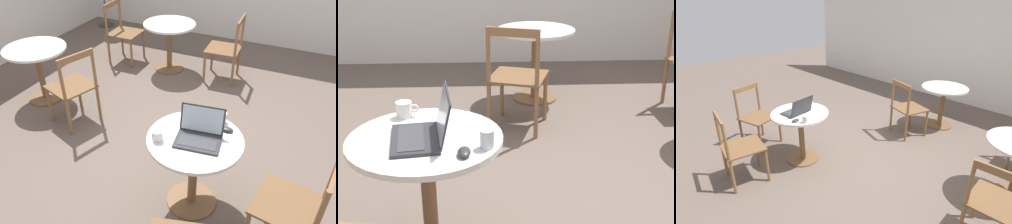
# 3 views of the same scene
# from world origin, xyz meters

# --- Properties ---
(ground_plane) EXTENTS (16.00, 16.00, 0.00)m
(ground_plane) POSITION_xyz_m (0.00, 0.00, 0.00)
(ground_plane) COLOR #66564C
(cafe_table_near) EXTENTS (0.76, 0.76, 0.72)m
(cafe_table_near) POSITION_xyz_m (-0.69, -0.56, 0.54)
(cafe_table_near) COLOR brown
(cafe_table_near) RESTS_ON ground_plane
(cafe_table_far) EXTENTS (0.76, 0.76, 0.72)m
(cafe_table_far) POSITION_xyz_m (0.11, 1.85, 0.54)
(cafe_table_far) COLOR brown
(cafe_table_far) RESTS_ON ground_plane
(chair_far_front) EXTENTS (0.57, 0.57, 0.92)m
(chair_far_front) POSITION_xyz_m (-0.12, 1.12, 0.47)
(chair_far_front) COLOR brown
(chair_far_front) RESTS_ON ground_plane
(laptop) EXTENTS (0.33, 0.38, 0.24)m
(laptop) POSITION_xyz_m (-0.69, -0.60, 0.77)
(laptop) COLOR #2D2D33
(laptop) RESTS_ON cafe_table_near
(mouse) EXTENTS (0.06, 0.10, 0.03)m
(mouse) POSITION_xyz_m (-0.50, -0.76, 0.74)
(mouse) COLOR #2D2D33
(mouse) RESTS_ON cafe_table_near
(mug) EXTENTS (0.12, 0.08, 0.09)m
(mug) POSITION_xyz_m (-0.83, -0.30, 0.76)
(mug) COLOR silver
(mug) RESTS_ON cafe_table_near
(drinking_glass) EXTENTS (0.07, 0.07, 0.09)m
(drinking_glass) POSITION_xyz_m (-0.39, -0.69, 0.77)
(drinking_glass) COLOR silver
(drinking_glass) RESTS_ON cafe_table_near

